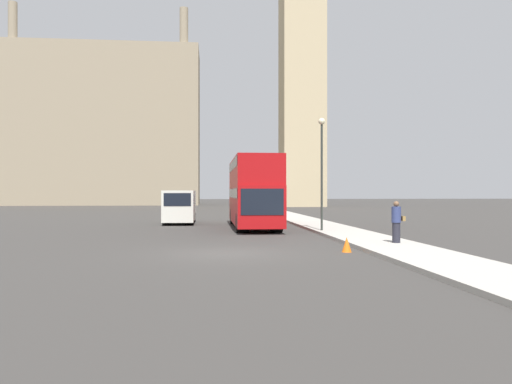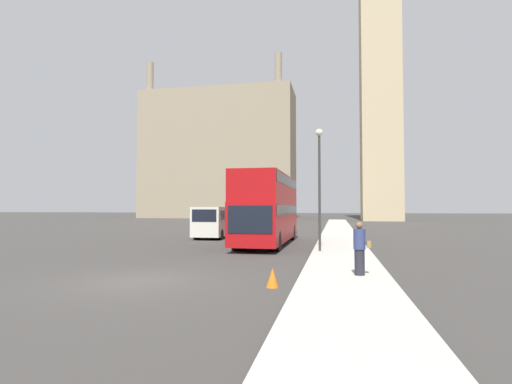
% 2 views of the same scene
% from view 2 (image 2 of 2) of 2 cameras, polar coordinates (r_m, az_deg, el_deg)
% --- Properties ---
extents(ground_plane, '(300.00, 300.00, 0.00)m').
position_cam_2_polar(ground_plane, '(13.22, -16.96, -12.13)').
color(ground_plane, '#383533').
extents(sidewalk_strip, '(2.83, 120.00, 0.15)m').
position_cam_2_polar(sidewalk_strip, '(11.70, 12.79, -13.12)').
color(sidewalk_strip, '#ADA89E').
rests_on(sidewalk_strip, ground_plane).
extents(clock_tower, '(7.08, 7.25, 74.63)m').
position_cam_2_polar(clock_tower, '(79.99, 17.16, 24.60)').
color(clock_tower, tan).
rests_on(clock_tower, ground_plane).
extents(building_block_distant, '(32.93, 12.00, 33.61)m').
position_cam_2_polar(building_block_distant, '(88.56, -5.34, 5.29)').
color(building_block_distant, gray).
rests_on(building_block_distant, ground_plane).
extents(red_double_decker_bus, '(2.57, 10.61, 4.24)m').
position_cam_2_polar(red_double_decker_bus, '(24.67, 1.72, -2.03)').
color(red_double_decker_bus, '#A80F11').
rests_on(red_double_decker_bus, ground_plane).
extents(white_van, '(2.10, 5.72, 2.32)m').
position_cam_2_polar(white_van, '(30.37, -5.76, -4.16)').
color(white_van, silver).
rests_on(white_van, ground_plane).
extents(pedestrian, '(0.53, 0.37, 1.69)m').
position_cam_2_polar(pedestrian, '(13.22, 14.60, -7.81)').
color(pedestrian, '#23232D').
rests_on(pedestrian, sidewalk_strip).
extents(street_lamp, '(0.36, 0.36, 6.06)m').
position_cam_2_polar(street_lamp, '(20.08, 9.05, 2.96)').
color(street_lamp, '#2D332D').
rests_on(street_lamp, sidewalk_strip).
extents(traffic_cone, '(0.36, 0.36, 0.55)m').
position_cam_2_polar(traffic_cone, '(11.74, 2.37, -12.14)').
color(traffic_cone, orange).
rests_on(traffic_cone, ground_plane).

